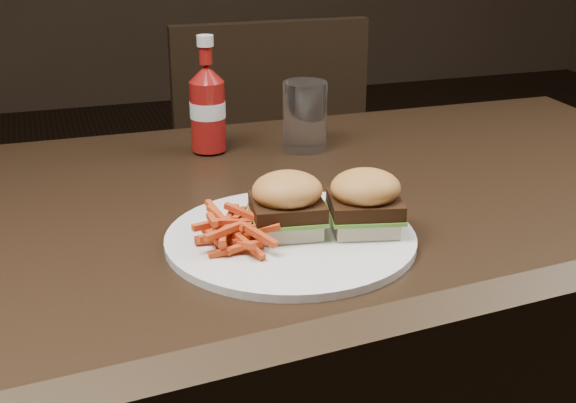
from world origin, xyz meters
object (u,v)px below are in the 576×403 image
object	(u,v)px
plate	(291,239)
tumbler	(305,116)
dining_table	(345,210)
ketchup_bottle	(208,116)
chair_far	(252,201)

from	to	relation	value
plate	tumbler	world-z (taller)	tumbler
dining_table	plate	distance (m)	0.17
plate	ketchup_bottle	world-z (taller)	ketchup_bottle
chair_far	ketchup_bottle	bearing A→B (deg)	70.45
ketchup_bottle	tumbler	distance (m)	0.16
plate	tumbler	size ratio (longest dim) A/B	2.69
plate	tumbler	distance (m)	0.37
chair_far	plate	world-z (taller)	plate
dining_table	ketchup_bottle	size ratio (longest dim) A/B	10.73
dining_table	plate	xyz separation A→B (m)	(-0.12, -0.12, 0.03)
dining_table	tumbler	world-z (taller)	tumbler
dining_table	tumbler	size ratio (longest dim) A/B	10.60
chair_far	ketchup_bottle	world-z (taller)	ketchup_bottle
plate	dining_table	bearing A→B (deg)	45.11
ketchup_bottle	tumbler	world-z (taller)	ketchup_bottle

